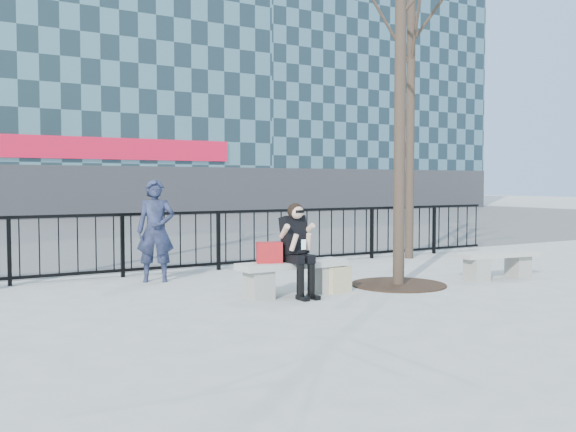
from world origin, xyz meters
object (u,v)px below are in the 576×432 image
bench_main (292,274)px  seated_woman (298,250)px  bench_second (498,262)px  standing_man (156,231)px

bench_main → seated_woman: 0.40m
bench_main → bench_second: 3.87m
bench_second → standing_man: (-5.12, 2.62, 0.56)m
bench_main → bench_second: (3.85, -0.38, -0.02)m
seated_woman → standing_man: (-1.27, 2.39, 0.17)m
bench_second → seated_woman: size_ratio=1.13×
seated_woman → bench_second: bearing=-3.3°
bench_main → bench_second: size_ratio=1.09×
bench_main → seated_woman: bearing=-90.0°
bench_main → bench_second: bench_main is taller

